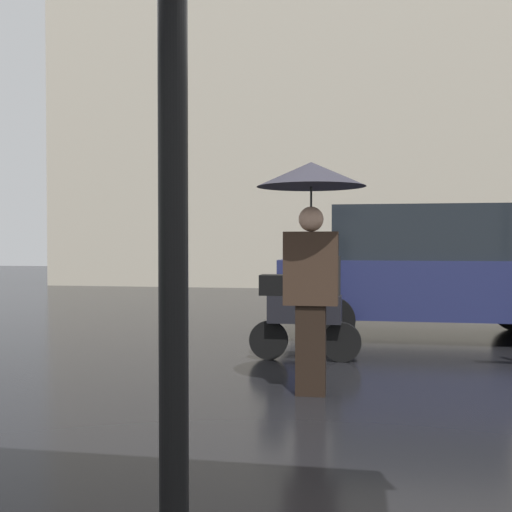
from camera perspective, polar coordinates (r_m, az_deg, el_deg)
pedestrian_with_umbrella at (r=5.60m, az=5.16°, el=3.80°), size 1.00×1.00×2.13m
parked_scooter at (r=7.25m, az=4.22°, el=-5.39°), size 1.32×0.32×1.23m
parked_car_left at (r=9.32m, az=15.47°, el=-1.35°), size 4.29×1.98×1.91m
building_block at (r=20.11m, az=8.18°, el=16.20°), size 18.65×2.66×13.12m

